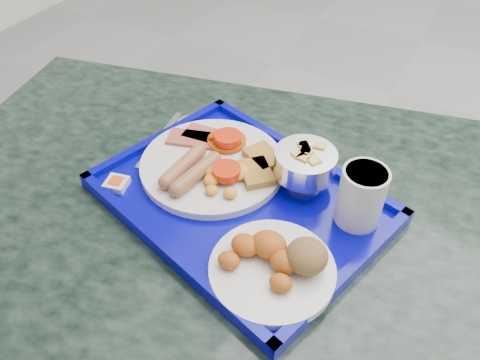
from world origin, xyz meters
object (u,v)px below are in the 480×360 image
at_px(tray, 240,200).
at_px(bread_plate, 277,262).
at_px(fruit_bowl, 305,163).
at_px(table, 239,281).
at_px(main_plate, 215,163).
at_px(juice_cup, 361,195).

height_order(tray, bread_plate, bread_plate).
bearing_deg(fruit_bowl, tray, -134.88).
xyz_separation_m(table, main_plate, (-0.08, 0.07, 0.22)).
xyz_separation_m(table, juice_cup, (0.17, 0.07, 0.26)).
xyz_separation_m(tray, bread_plate, (0.12, -0.11, 0.02)).
xyz_separation_m(main_plate, juice_cup, (0.26, 0.00, 0.04)).
bearing_deg(fruit_bowl, main_plate, -166.59).
xyz_separation_m(tray, main_plate, (-0.07, 0.04, 0.02)).
bearing_deg(bread_plate, fruit_bowl, 101.01).
bearing_deg(bread_plate, table, 141.53).
bearing_deg(main_plate, bread_plate, -38.46).
height_order(main_plate, fruit_bowl, fruit_bowl).
distance_m(table, tray, 0.20).
bearing_deg(tray, fruit_bowl, 45.12).
xyz_separation_m(bread_plate, juice_cup, (0.07, 0.15, 0.03)).
bearing_deg(main_plate, juice_cup, 0.42).
distance_m(tray, juice_cup, 0.20).
xyz_separation_m(main_plate, fruit_bowl, (0.15, 0.04, 0.03)).
distance_m(tray, main_plate, 0.09).
height_order(table, main_plate, main_plate).
xyz_separation_m(bread_plate, fruit_bowl, (-0.04, 0.19, 0.03)).
relative_size(table, main_plate, 5.12).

